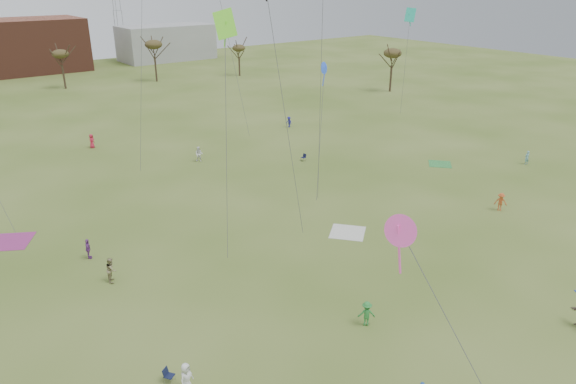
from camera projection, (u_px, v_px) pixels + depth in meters
ground at (399, 324)px, 34.91m from camera, size 260.00×260.00×0.00m
flyer_near_left at (186, 378)px, 28.93m from camera, size 1.06×0.90×1.84m
flyer_near_center at (367, 314)px, 34.48m from camera, size 1.29×1.20×1.75m
spectator_fore_b at (111, 270)px, 39.45m from camera, size 1.06×1.16×1.94m
flyer_mid_b at (501, 202)px, 51.41m from camera, size 1.25×1.33×1.81m
flyer_mid_c at (527, 158)px, 64.06m from camera, size 0.69×0.52×1.69m
spectator_mid_d at (88, 249)px, 42.67m from camera, size 0.69×1.09×1.72m
spectator_mid_e at (199, 154)px, 64.96m from camera, size 1.16×1.15×1.89m
flyer_far_b at (92, 141)px, 70.15m from camera, size 1.07×1.06×1.87m
flyer_far_c at (289, 122)px, 79.75m from camera, size 0.65×1.07×1.62m
blanket_cream at (348, 232)px, 47.29m from camera, size 4.20×4.20×0.03m
blanket_plum at (10, 242)px, 45.65m from camera, size 4.64×4.64×0.03m
blanket_olive at (440, 164)px, 64.39m from camera, size 3.70×3.70×0.03m
camp_chair_left at (169, 378)px, 29.85m from camera, size 0.72×0.73×0.87m
camp_chair_right at (303, 159)px, 65.48m from camera, size 0.60×0.57×0.87m
tree_line at (31, 67)px, 88.72m from camera, size 117.44×49.32×8.91m
building_brick at (24, 46)px, 123.57m from camera, size 26.00×16.00×12.00m
building_grey at (167, 43)px, 142.37m from camera, size 24.00×12.00×9.00m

